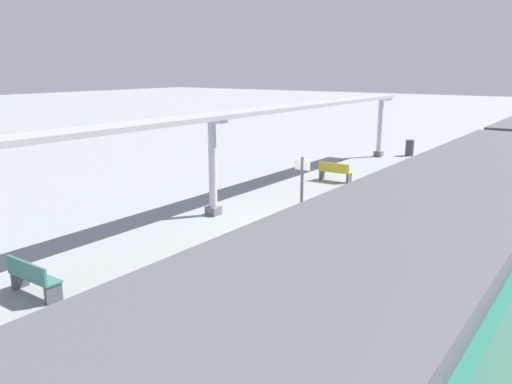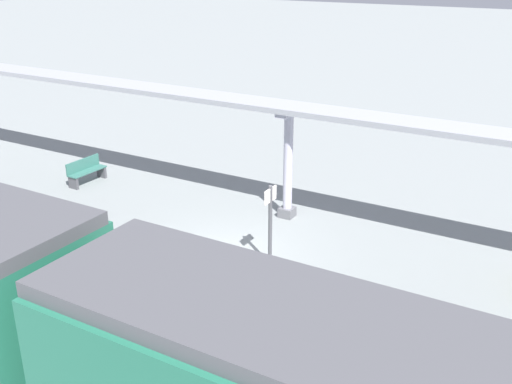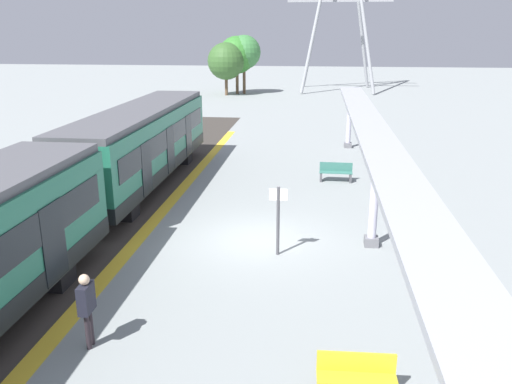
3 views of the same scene
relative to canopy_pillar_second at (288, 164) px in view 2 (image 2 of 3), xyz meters
The scene contains 7 objects.
ground_plane 4.11m from the canopy_pillar_second, behind, with size 176.00×176.00×0.00m, color gray.
tactile_edge_strip 7.87m from the canopy_pillar_second, behind, with size 0.49×38.32×0.01m, color gold.
canopy_pillar_second is the anchor object (origin of this frame).
canopy_beam 1.73m from the canopy_pillar_second, 90.00° to the right, with size 1.20×30.79×0.16m, color #A8AAB2.
bench_near_end 7.70m from the canopy_pillar_second, 97.03° to the left, with size 1.51×0.47×0.86m.
platform_info_sign 3.16m from the canopy_pillar_second, 160.78° to the right, with size 0.56×0.10×2.20m.
passenger_waiting_near_edge 9.33m from the canopy_pillar_second, 135.86° to the right, with size 0.24×0.51×1.75m.
Camera 2 is at (-11.42, -7.80, 7.54)m, focal length 42.11 mm.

